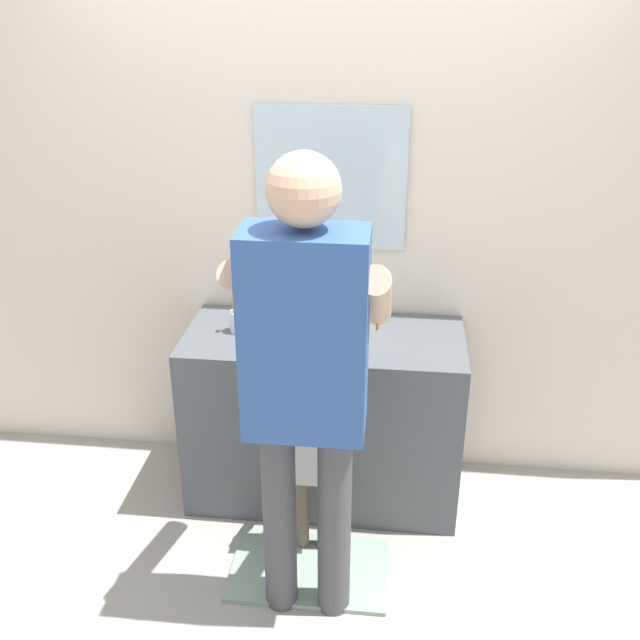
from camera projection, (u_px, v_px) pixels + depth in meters
name	position (u px, v px, depth m)	size (l,w,h in m)	color
ground_plane	(316.00, 530.00, 3.18)	(14.00, 14.00, 0.00)	#9E998E
back_wall	(332.00, 195.00, 3.17)	(4.40, 0.10, 2.70)	beige
vanity_cabinet	(324.00, 416.00, 3.28)	(1.22, 0.54, 0.81)	#4C5156
sink_basin	(323.00, 326.00, 3.07)	(0.38, 0.38, 0.11)	silver
faucet	(329.00, 300.00, 3.26)	(0.18, 0.14, 0.18)	#B7BABF
toothbrush_cup	(238.00, 320.00, 3.13)	(0.07, 0.07, 0.21)	silver
bath_mat	(309.00, 570.00, 2.96)	(0.64, 0.40, 0.02)	gray
child_toddler	(313.00, 455.00, 2.89)	(0.25, 0.25, 0.80)	#6B5B4C
adult_parent	(306.00, 362.00, 2.38)	(0.54, 0.57, 1.76)	#47474C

